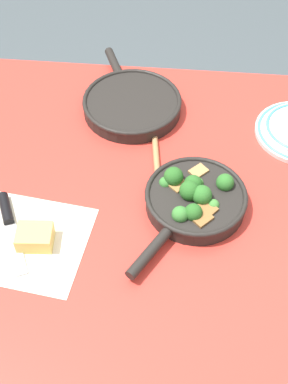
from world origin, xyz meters
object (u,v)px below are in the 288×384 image
at_px(wooden_spoon, 155,144).
at_px(skillet_eggs, 132,104).
at_px(grater_knife, 9,221).
at_px(cheese_block, 35,237).
at_px(skillet_broccoli, 194,199).

bearing_deg(wooden_spoon, skillet_eggs, 21.44).
height_order(grater_knife, cheese_block, cheese_block).
bearing_deg(cheese_block, skillet_eggs, 70.43).
bearing_deg(cheese_block, skillet_broccoli, 21.59).
bearing_deg(cheese_block, wooden_spoon, 53.82).
relative_size(skillet_eggs, wooden_spoon, 0.91).
height_order(wooden_spoon, cheese_block, cheese_block).
xyz_separation_m(wooden_spoon, grater_knife, (-0.31, -0.28, 0.00)).
bearing_deg(grater_knife, skillet_broccoli, 77.54).
distance_m(wooden_spoon, grater_knife, 0.41).
relative_size(grater_knife, cheese_block, 2.63).
distance_m(skillet_broccoli, cheese_block, 0.36).
distance_m(grater_knife, cheese_block, 0.09).
height_order(skillet_broccoli, skillet_eggs, skillet_broccoli).
relative_size(wooden_spoon, grater_knife, 1.89).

